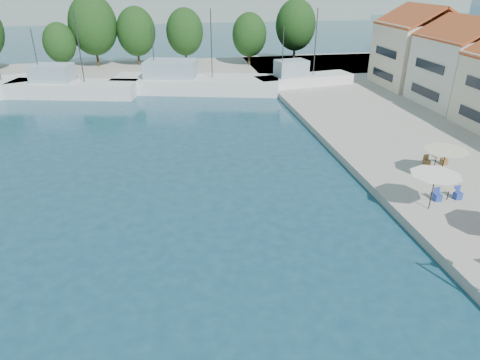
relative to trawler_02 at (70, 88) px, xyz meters
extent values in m
cube|color=#ACA79B|center=(10.68, 12.08, -0.77)|extent=(90.00, 16.00, 0.60)
cube|color=silver|center=(42.68, -12.92, 3.03)|extent=(8.00, 8.50, 7.00)
pyramid|color=#B84528|center=(42.68, -12.92, 8.33)|extent=(8.40, 8.80, 1.80)
cube|color=#F2DEC2|center=(42.68, -3.92, 3.28)|extent=(8.60, 8.50, 7.50)
pyramid|color=#B84528|center=(42.68, -3.92, 8.83)|extent=(9.00, 8.80, 1.80)
cube|color=silver|center=(0.39, -0.09, -0.37)|extent=(15.74, 7.17, 2.20)
cube|color=#92A8B5|center=(-1.84, 0.41, 1.73)|extent=(5.12, 3.97, 2.00)
cylinder|color=#2D2D2D|center=(1.87, -0.42, 4.73)|extent=(0.12, 0.12, 8.00)
cylinder|color=#2D2D2D|center=(-3.33, 0.74, 3.73)|extent=(0.10, 0.10, 6.00)
cube|color=silver|center=(15.24, -0.12, -0.37)|extent=(21.31, 10.04, 2.20)
cube|color=#92A8B5|center=(12.23, 0.60, 1.73)|extent=(6.98, 5.46, 2.00)
cylinder|color=#2D2D2D|center=(17.25, -0.60, 4.73)|extent=(0.12, 0.12, 8.00)
cylinder|color=#2D2D2D|center=(10.23, 1.08, 3.73)|extent=(0.10, 0.10, 6.00)
cube|color=white|center=(28.97, -1.37, -0.37)|extent=(13.08, 5.55, 2.20)
cube|color=#92A8B5|center=(27.10, -1.71, 1.73)|extent=(4.20, 3.19, 2.00)
cylinder|color=#2D2D2D|center=(30.22, -1.14, 4.73)|extent=(0.12, 0.12, 8.00)
cylinder|color=#2D2D2D|center=(25.85, -1.94, 3.73)|extent=(0.10, 0.10, 6.00)
cylinder|color=#3F2B19|center=(-3.29, 13.64, 1.03)|extent=(0.36, 0.36, 3.00)
ellipsoid|color=#103412|center=(-3.29, 13.64, 3.43)|extent=(4.56, 4.56, 5.70)
cylinder|color=#3F2B19|center=(1.37, 15.94, 1.85)|extent=(0.36, 0.36, 4.64)
ellipsoid|color=#103412|center=(1.37, 15.94, 5.56)|extent=(7.05, 7.05, 8.82)
cylinder|color=#3F2B19|center=(7.55, 15.90, 1.45)|extent=(0.36, 0.36, 3.83)
ellipsoid|color=#103412|center=(7.55, 15.90, 4.52)|extent=(5.83, 5.83, 7.29)
cylinder|color=#3F2B19|center=(14.89, 15.51, 1.39)|extent=(0.36, 0.36, 3.72)
ellipsoid|color=#103412|center=(14.89, 15.51, 4.37)|extent=(5.66, 5.66, 7.08)
cylinder|color=#3F2B19|center=(24.58, 13.21, 1.26)|extent=(0.36, 0.36, 3.45)
ellipsoid|color=#103412|center=(24.58, 13.21, 4.01)|extent=(5.24, 5.24, 6.55)
cylinder|color=#3F2B19|center=(32.72, 16.15, 1.64)|extent=(0.36, 0.36, 4.22)
ellipsoid|color=#103412|center=(32.72, 16.15, 5.01)|extent=(6.41, 6.41, 8.01)
cylinder|color=black|center=(26.67, -33.77, 0.67)|extent=(0.06, 0.06, 2.27)
cone|color=white|center=(26.67, -33.77, 1.55)|extent=(2.96, 2.96, 0.50)
cylinder|color=black|center=(29.91, -29.91, 0.57)|extent=(0.06, 0.06, 2.08)
cone|color=beige|center=(29.91, -29.91, 1.36)|extent=(2.94, 2.94, 0.50)
cylinder|color=black|center=(28.45, -32.91, -0.10)|extent=(0.06, 0.06, 0.74)
cylinder|color=#BEB08B|center=(28.45, -32.91, 0.27)|extent=(0.70, 0.70, 0.04)
cube|color=#273F9F|center=(29.15, -32.91, -0.24)|extent=(0.42, 0.42, 0.46)
cube|color=#273F9F|center=(27.75, -32.91, -0.24)|extent=(0.42, 0.42, 0.46)
cylinder|color=black|center=(30.79, -27.83, -0.10)|extent=(0.06, 0.06, 0.74)
cylinder|color=#BEB08B|center=(30.79, -27.83, 0.27)|extent=(0.70, 0.70, 0.04)
cube|color=brown|center=(31.49, -27.83, -0.24)|extent=(0.42, 0.42, 0.46)
cube|color=brown|center=(30.09, -27.83, -0.24)|extent=(0.42, 0.42, 0.46)
camera|label=1|loc=(11.62, -54.06, 12.30)|focal=32.00mm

